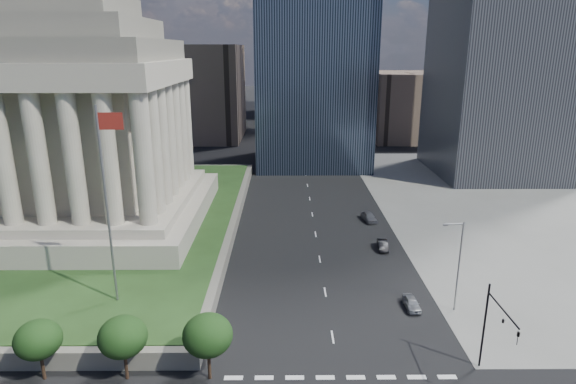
{
  "coord_description": "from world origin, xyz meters",
  "views": [
    {
      "loc": [
        -4.58,
        -20.63,
        26.81
      ],
      "look_at": [
        -4.31,
        22.82,
        13.86
      ],
      "focal_mm": 30.0,
      "sensor_mm": 36.0,
      "label": 1
    }
  ],
  "objects_px": {
    "traffic_signal_ne": "(495,325)",
    "flagpole": "(107,196)",
    "war_memorial": "(75,89)",
    "parked_sedan_near": "(412,303)",
    "street_lamp_north": "(458,261)",
    "parked_sedan_far": "(369,217)",
    "parked_sedan_mid": "(383,245)"
  },
  "relations": [
    {
      "from": "traffic_signal_ne",
      "to": "flagpole",
      "type": "bearing_deg",
      "value": 163.29
    },
    {
      "from": "war_memorial",
      "to": "parked_sedan_near",
      "type": "xyz_separation_m",
      "value": [
        43.0,
        -22.63,
        -20.79
      ]
    },
    {
      "from": "traffic_signal_ne",
      "to": "street_lamp_north",
      "type": "bearing_deg",
      "value": 85.81
    },
    {
      "from": "street_lamp_north",
      "to": "flagpole",
      "type": "bearing_deg",
      "value": -178.37
    },
    {
      "from": "war_memorial",
      "to": "traffic_signal_ne",
      "type": "distance_m",
      "value": 60.0
    },
    {
      "from": "flagpole",
      "to": "war_memorial",
      "type": "bearing_deg",
      "value": 116.89
    },
    {
      "from": "traffic_signal_ne",
      "to": "parked_sedan_far",
      "type": "distance_m",
      "value": 39.49
    },
    {
      "from": "traffic_signal_ne",
      "to": "parked_sedan_far",
      "type": "xyz_separation_m",
      "value": [
        -3.5,
        39.07,
        -4.52
      ]
    },
    {
      "from": "war_memorial",
      "to": "traffic_signal_ne",
      "type": "height_order",
      "value": "war_memorial"
    },
    {
      "from": "street_lamp_north",
      "to": "parked_sedan_near",
      "type": "xyz_separation_m",
      "value": [
        -4.33,
        0.37,
        -5.05
      ]
    },
    {
      "from": "traffic_signal_ne",
      "to": "parked_sedan_near",
      "type": "relative_size",
      "value": 2.24
    },
    {
      "from": "flagpole",
      "to": "parked_sedan_mid",
      "type": "height_order",
      "value": "flagpole"
    },
    {
      "from": "traffic_signal_ne",
      "to": "street_lamp_north",
      "type": "xyz_separation_m",
      "value": [
        0.83,
        11.3,
        0.41
      ]
    },
    {
      "from": "flagpole",
      "to": "parked_sedan_near",
      "type": "distance_m",
      "value": 33.3
    },
    {
      "from": "parked_sedan_near",
      "to": "parked_sedan_mid",
      "type": "bearing_deg",
      "value": 88.22
    },
    {
      "from": "flagpole",
      "to": "street_lamp_north",
      "type": "relative_size",
      "value": 2.0
    },
    {
      "from": "flagpole",
      "to": "parked_sedan_mid",
      "type": "bearing_deg",
      "value": 29.21
    },
    {
      "from": "parked_sedan_far",
      "to": "traffic_signal_ne",
      "type": "bearing_deg",
      "value": -94.63
    },
    {
      "from": "street_lamp_north",
      "to": "parked_sedan_near",
      "type": "relative_size",
      "value": 2.8
    },
    {
      "from": "parked_sedan_far",
      "to": "flagpole",
      "type": "bearing_deg",
      "value": -146.73
    },
    {
      "from": "parked_sedan_mid",
      "to": "war_memorial",
      "type": "bearing_deg",
      "value": 174.85
    },
    {
      "from": "parked_sedan_near",
      "to": "flagpole",
      "type": "bearing_deg",
      "value": -179.23
    },
    {
      "from": "war_memorial",
      "to": "parked_sedan_far",
      "type": "distance_m",
      "value": 47.95
    },
    {
      "from": "war_memorial",
      "to": "parked_sedan_far",
      "type": "relative_size",
      "value": 9.1
    },
    {
      "from": "traffic_signal_ne",
      "to": "parked_sedan_near",
      "type": "xyz_separation_m",
      "value": [
        -3.5,
        11.68,
        -4.64
      ]
    },
    {
      "from": "street_lamp_north",
      "to": "parked_sedan_far",
      "type": "height_order",
      "value": "street_lamp_north"
    },
    {
      "from": "traffic_signal_ne",
      "to": "street_lamp_north",
      "type": "relative_size",
      "value": 0.8
    },
    {
      "from": "flagpole",
      "to": "parked_sedan_far",
      "type": "distance_m",
      "value": 43.95
    },
    {
      "from": "war_memorial",
      "to": "parked_sedan_near",
      "type": "height_order",
      "value": "war_memorial"
    },
    {
      "from": "war_memorial",
      "to": "street_lamp_north",
      "type": "height_order",
      "value": "war_memorial"
    },
    {
      "from": "flagpole",
      "to": "parked_sedan_far",
      "type": "height_order",
      "value": "flagpole"
    },
    {
      "from": "war_memorial",
      "to": "flagpole",
      "type": "bearing_deg",
      "value": -63.11
    }
  ]
}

